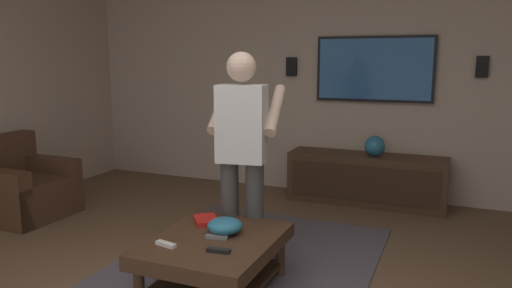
# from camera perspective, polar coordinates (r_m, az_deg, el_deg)

# --- Properties ---
(wall_back_tv) EXTENTS (0.10, 6.92, 2.65)m
(wall_back_tv) POSITION_cam_1_polar(r_m,az_deg,el_deg) (5.72, 10.79, 7.22)
(wall_back_tv) COLOR #BCA893
(wall_back_tv) RESTS_ON ground
(area_rug) EXTENTS (3.02, 1.92, 0.01)m
(area_rug) POSITION_cam_1_polar(r_m,az_deg,el_deg) (3.65, -3.30, -15.70)
(area_rug) COLOR #514C56
(area_rug) RESTS_ON ground
(armchair) EXTENTS (0.81, 0.82, 0.82)m
(armchair) POSITION_cam_1_polar(r_m,az_deg,el_deg) (5.47, -25.97, -4.85)
(armchair) COLOR #472D1E
(armchair) RESTS_ON ground
(coffee_table) EXTENTS (1.00, 0.80, 0.40)m
(coffee_table) POSITION_cam_1_polar(r_m,az_deg,el_deg) (3.37, -4.87, -12.60)
(coffee_table) COLOR #422B1C
(coffee_table) RESTS_ON ground
(media_console) EXTENTS (0.45, 1.70, 0.55)m
(media_console) POSITION_cam_1_polar(r_m,az_deg,el_deg) (5.49, 12.86, -4.07)
(media_console) COLOR #422B1C
(media_console) RESTS_ON ground
(tv) EXTENTS (0.05, 1.28, 0.72)m
(tv) POSITION_cam_1_polar(r_m,az_deg,el_deg) (5.56, 13.78, 8.58)
(tv) COLOR black
(person_standing) EXTENTS (0.59, 0.60, 1.64)m
(person_standing) POSITION_cam_1_polar(r_m,az_deg,el_deg) (3.65, -1.62, -0.31)
(person_standing) COLOR #3F3F3F
(person_standing) RESTS_ON ground
(bowl) EXTENTS (0.24, 0.24, 0.11)m
(bowl) POSITION_cam_1_polar(r_m,az_deg,el_deg) (3.38, -3.70, -9.61)
(bowl) COLOR teal
(bowl) RESTS_ON coffee_table
(remote_white) EXTENTS (0.07, 0.16, 0.02)m
(remote_white) POSITION_cam_1_polar(r_m,az_deg,el_deg) (3.23, -10.60, -11.55)
(remote_white) COLOR white
(remote_white) RESTS_ON coffee_table
(remote_black) EXTENTS (0.06, 0.15, 0.02)m
(remote_black) POSITION_cam_1_polar(r_m,az_deg,el_deg) (3.09, -4.44, -12.42)
(remote_black) COLOR black
(remote_black) RESTS_ON coffee_table
(remote_grey) EXTENTS (0.07, 0.16, 0.02)m
(remote_grey) POSITION_cam_1_polar(r_m,az_deg,el_deg) (3.30, -4.67, -10.89)
(remote_grey) COLOR slate
(remote_grey) RESTS_ON coffee_table
(book) EXTENTS (0.27, 0.26, 0.04)m
(book) POSITION_cam_1_polar(r_m,az_deg,el_deg) (3.62, -5.92, -8.92)
(book) COLOR red
(book) RESTS_ON coffee_table
(vase_round) EXTENTS (0.22, 0.22, 0.22)m
(vase_round) POSITION_cam_1_polar(r_m,az_deg,el_deg) (5.36, 13.83, -0.23)
(vase_round) COLOR teal
(vase_round) RESTS_ON media_console
(wall_speaker_left) EXTENTS (0.06, 0.12, 0.22)m
(wall_speaker_left) POSITION_cam_1_polar(r_m,az_deg,el_deg) (5.51, 25.12, 8.25)
(wall_speaker_left) COLOR black
(wall_speaker_right) EXTENTS (0.06, 0.12, 0.22)m
(wall_speaker_right) POSITION_cam_1_polar(r_m,az_deg,el_deg) (5.81, 4.22, 9.07)
(wall_speaker_right) COLOR black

